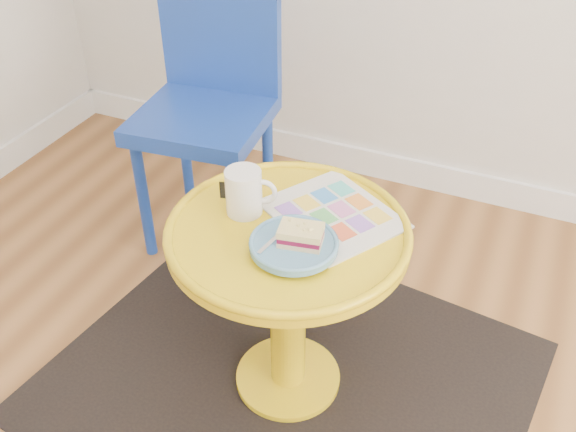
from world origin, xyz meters
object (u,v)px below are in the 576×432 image
at_px(newspaper, 333,214).
at_px(chair, 210,93).
at_px(plate, 294,245).
at_px(mug, 245,191).
at_px(side_table, 288,278).

bearing_deg(newspaper, chair, 173.17).
height_order(newspaper, plate, plate).
relative_size(newspaper, mug, 2.41).
height_order(side_table, chair, chair).
bearing_deg(mug, chair, 111.60).
distance_m(side_table, chair, 0.83).
height_order(chair, plate, chair).
distance_m(side_table, newspaper, 0.20).
relative_size(side_table, newspaper, 1.93).
relative_size(chair, mug, 7.47).
height_order(chair, newspaper, chair).
height_order(side_table, mug, mug).
xyz_separation_m(side_table, chair, (-0.55, 0.60, 0.14)).
xyz_separation_m(chair, plate, (0.60, -0.67, 0.03)).
relative_size(side_table, plate, 2.91).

